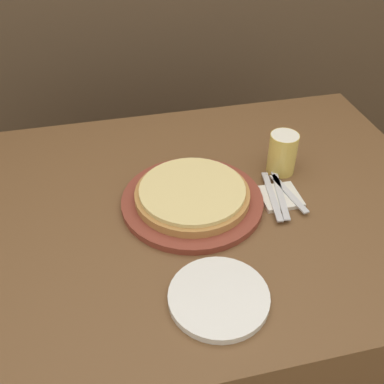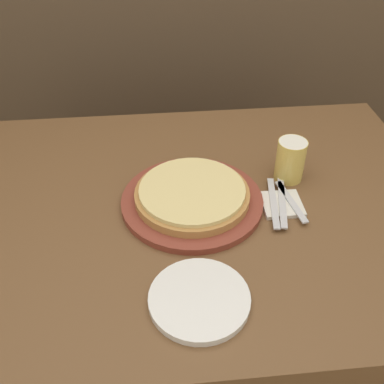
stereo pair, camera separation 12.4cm
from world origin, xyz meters
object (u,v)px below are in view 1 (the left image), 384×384
at_px(pizza_on_board, 192,196).
at_px(fork, 272,196).
at_px(dinner_plate, 219,297).
at_px(dinner_knife, 280,194).
at_px(beer_glass, 283,152).
at_px(spoon, 288,193).

xyz_separation_m(pizza_on_board, fork, (0.22, -0.04, -0.01)).
height_order(dinner_plate, dinner_knife, dinner_plate).
distance_m(pizza_on_board, dinner_knife, 0.25).
bearing_deg(dinner_plate, fork, 51.41).
distance_m(beer_glass, fork, 0.16).
relative_size(fork, spoon, 1.18).
height_order(pizza_on_board, dinner_knife, pizza_on_board).
bearing_deg(beer_glass, pizza_on_board, -163.41).
bearing_deg(spoon, dinner_plate, -133.94).
bearing_deg(dinner_knife, spoon, 0.00).
relative_size(dinner_knife, spoon, 1.17).
xyz_separation_m(fork, dinner_knife, (0.02, 0.00, 0.00)).
height_order(pizza_on_board, fork, pizza_on_board).
bearing_deg(dinner_knife, beer_glass, 68.14).
xyz_separation_m(beer_glass, dinner_knife, (-0.05, -0.13, -0.05)).
bearing_deg(dinner_plate, pizza_on_board, 87.07).
bearing_deg(spoon, dinner_knife, -180.00).
distance_m(dinner_plate, fork, 0.39).
height_order(dinner_plate, fork, dinner_plate).
height_order(fork, dinner_knife, same).
relative_size(beer_glass, dinner_knife, 0.60).
height_order(dinner_knife, spoon, same).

